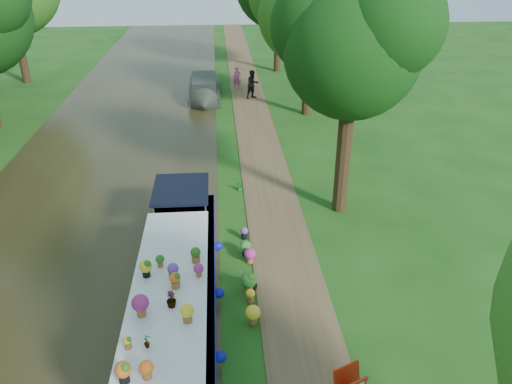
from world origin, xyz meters
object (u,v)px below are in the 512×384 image
object	(u,v)px
second_boat	(204,89)
pedestrian_pink	(237,78)
plant_boat	(173,313)
pedestrian_dark	(253,84)

from	to	relation	value
second_boat	pedestrian_pink	distance (m)	2.90
plant_boat	pedestrian_pink	xyz separation A→B (m)	(2.81, 24.57, -0.05)
pedestrian_pink	pedestrian_dark	bearing A→B (deg)	-64.42
plant_boat	pedestrian_dark	xyz separation A→B (m)	(3.74, 22.20, 0.11)
pedestrian_pink	plant_boat	bearing A→B (deg)	-92.39
pedestrian_pink	pedestrian_dark	world-z (taller)	pedestrian_dark
pedestrian_dark	pedestrian_pink	bearing A→B (deg)	81.44
plant_boat	second_boat	size ratio (longest dim) A/B	1.94
plant_boat	second_boat	xyz separation A→B (m)	(0.50, 22.83, -0.31)
second_boat	pedestrian_pink	xyz separation A→B (m)	(2.31, 1.73, 0.26)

